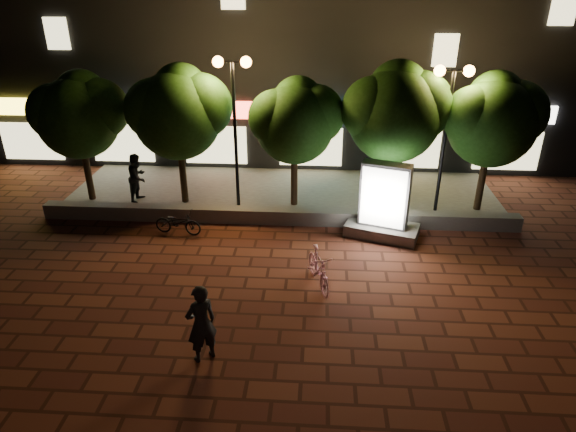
# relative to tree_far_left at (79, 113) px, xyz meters

# --- Properties ---
(ground) EXTENTS (80.00, 80.00, 0.00)m
(ground) POSITION_rel_tree_far_left_xyz_m (6.95, -5.46, -3.29)
(ground) COLOR #5E2C1D
(ground) RESTS_ON ground
(retaining_wall) EXTENTS (16.00, 0.45, 0.50)m
(retaining_wall) POSITION_rel_tree_far_left_xyz_m (6.95, -1.46, -3.04)
(retaining_wall) COLOR slate
(retaining_wall) RESTS_ON ground
(sidewalk) EXTENTS (16.00, 5.00, 0.08)m
(sidewalk) POSITION_rel_tree_far_left_xyz_m (6.95, 1.04, -3.25)
(sidewalk) COLOR slate
(sidewalk) RESTS_ON ground
(building_block) EXTENTS (28.00, 8.12, 11.30)m
(building_block) POSITION_rel_tree_far_left_xyz_m (6.94, 7.53, 1.70)
(building_block) COLOR black
(building_block) RESTS_ON ground
(tree_far_left) EXTENTS (3.36, 2.80, 4.63)m
(tree_far_left) POSITION_rel_tree_far_left_xyz_m (0.00, 0.00, 0.00)
(tree_far_left) COLOR black
(tree_far_left) RESTS_ON sidewalk
(tree_left) EXTENTS (3.60, 3.00, 4.89)m
(tree_left) POSITION_rel_tree_far_left_xyz_m (3.50, 0.00, 0.15)
(tree_left) COLOR black
(tree_left) RESTS_ON sidewalk
(tree_mid) EXTENTS (3.24, 2.70, 4.50)m
(tree_mid) POSITION_rel_tree_far_left_xyz_m (7.50, -0.00, -0.08)
(tree_mid) COLOR black
(tree_mid) RESTS_ON sidewalk
(tree_right) EXTENTS (3.72, 3.10, 5.07)m
(tree_right) POSITION_rel_tree_far_left_xyz_m (10.80, 0.00, 0.27)
(tree_right) COLOR black
(tree_right) RESTS_ON sidewalk
(tree_far_right) EXTENTS (3.48, 2.90, 4.76)m
(tree_far_right) POSITION_rel_tree_far_left_xyz_m (14.00, 0.00, 0.08)
(tree_far_right) COLOR black
(tree_far_right) RESTS_ON sidewalk
(street_lamp_left) EXTENTS (1.26, 0.36, 5.18)m
(street_lamp_left) POSITION_rel_tree_far_left_xyz_m (5.45, -0.26, 0.74)
(street_lamp_left) COLOR black
(street_lamp_left) RESTS_ON sidewalk
(street_lamp_right) EXTENTS (1.26, 0.36, 4.98)m
(street_lamp_right) POSITION_rel_tree_far_left_xyz_m (12.45, -0.26, 0.60)
(street_lamp_right) COLOR black
(street_lamp_right) RESTS_ON sidewalk
(ad_kiosk) EXTENTS (2.50, 1.78, 2.45)m
(ad_kiosk) POSITION_rel_tree_far_left_xyz_m (10.38, -2.15, -2.30)
(ad_kiosk) COLOR slate
(ad_kiosk) RESTS_ON ground
(scooter_pink) EXTENTS (1.01, 1.85, 1.07)m
(scooter_pink) POSITION_rel_tree_far_left_xyz_m (8.37, -5.18, -2.76)
(scooter_pink) COLOR #F79EBE
(scooter_pink) RESTS_ON ground
(rider) EXTENTS (0.82, 0.77, 1.87)m
(rider) POSITION_rel_tree_far_left_xyz_m (5.91, -8.21, -2.36)
(rider) COLOR black
(rider) RESTS_ON ground
(scooter_parked) EXTENTS (1.60, 0.75, 0.81)m
(scooter_parked) POSITION_rel_tree_far_left_xyz_m (3.83, -2.46, -2.89)
(scooter_parked) COLOR black
(scooter_parked) RESTS_ON ground
(pedestrian) EXTENTS (0.80, 0.96, 1.77)m
(pedestrian) POSITION_rel_tree_far_left_xyz_m (1.76, -0.04, -2.33)
(pedestrian) COLOR black
(pedestrian) RESTS_ON sidewalk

